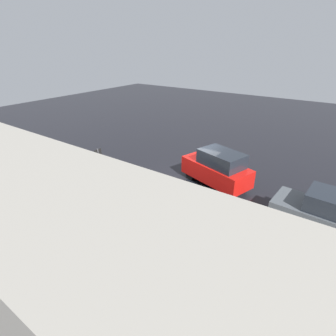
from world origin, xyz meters
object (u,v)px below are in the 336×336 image
(moving_hatchback, at_px, (217,168))
(pedestrian, at_px, (100,166))
(sign_post, at_px, (99,163))
(fire_hydrant, at_px, (115,174))
(parked_sedan, at_px, (332,217))

(moving_hatchback, distance_m, pedestrian, 6.82)
(sign_post, bearing_deg, moving_hatchback, -139.77)
(fire_hydrant, bearing_deg, sign_post, 99.83)
(sign_post, bearing_deg, pedestrian, -40.48)
(moving_hatchback, xyz_separation_m, parked_sedan, (-5.68, 1.50, -0.03))
(fire_hydrant, bearing_deg, moving_hatchback, -149.77)
(pedestrian, bearing_deg, fire_hydrant, -175.42)
(parked_sedan, distance_m, fire_hydrant, 10.84)
(fire_hydrant, distance_m, pedestrian, 1.10)
(pedestrian, bearing_deg, parked_sedan, -172.61)
(moving_hatchback, distance_m, fire_hydrant, 5.88)
(fire_hydrant, bearing_deg, parked_sedan, -172.33)
(moving_hatchback, bearing_deg, parked_sedan, 165.24)
(parked_sedan, relative_size, sign_post, 1.84)
(moving_hatchback, distance_m, sign_post, 6.37)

